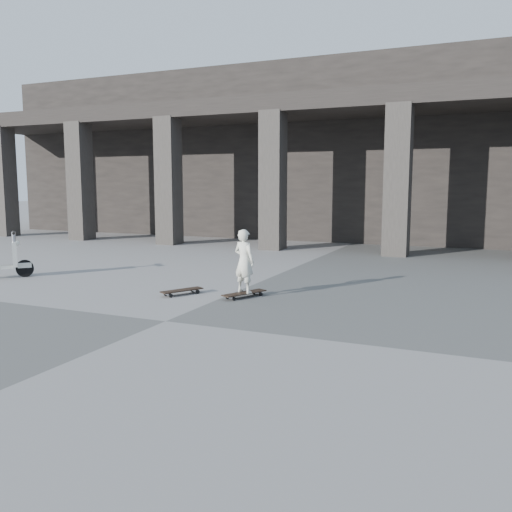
% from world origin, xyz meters
% --- Properties ---
extents(ground, '(90.00, 90.00, 0.00)m').
position_xyz_m(ground, '(0.00, 0.00, 0.00)').
color(ground, '#4E4E4C').
rests_on(ground, ground).
extents(colonnade, '(28.00, 8.82, 6.00)m').
position_xyz_m(colonnade, '(-0.00, 13.77, 3.03)').
color(colonnade, black).
rests_on(colonnade, ground).
extents(longboard, '(0.53, 0.86, 0.09)m').
position_xyz_m(longboard, '(0.33, 1.92, 0.07)').
color(longboard, black).
rests_on(longboard, ground).
extents(skateboard_spare, '(0.53, 0.77, 0.09)m').
position_xyz_m(skateboard_spare, '(-0.75, 1.68, 0.07)').
color(skateboard_spare, black).
rests_on(skateboard_spare, ground).
extents(child, '(0.45, 0.35, 1.08)m').
position_xyz_m(child, '(0.33, 1.92, 0.62)').
color(child, silver).
rests_on(child, longboard).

